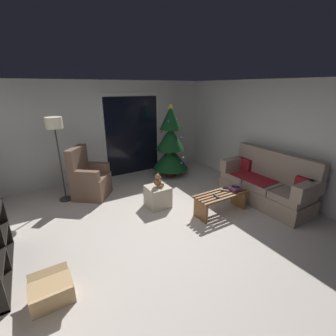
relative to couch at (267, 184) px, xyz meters
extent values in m
plane|color=#BCB2A8|center=(-2.32, 0.15, -0.40)|extent=(7.00, 7.00, 0.00)
cube|color=beige|center=(-2.32, 3.21, 0.85)|extent=(5.72, 0.12, 2.50)
cube|color=beige|center=(0.54, 0.15, 0.85)|extent=(0.12, 6.00, 2.50)
cube|color=silver|center=(-1.70, 3.14, 0.70)|extent=(1.60, 0.02, 2.20)
cube|color=black|center=(-1.70, 3.12, 0.65)|extent=(1.50, 0.02, 2.10)
cube|color=gray|center=(-0.07, 0.00, -0.23)|extent=(0.77, 1.90, 0.34)
cube|color=gray|center=(-0.09, -0.62, 0.01)|extent=(0.68, 0.60, 0.14)
cube|color=gray|center=(-0.09, 0.00, 0.01)|extent=(0.68, 0.60, 0.14)
cube|color=gray|center=(-0.09, 0.62, 0.01)|extent=(0.68, 0.60, 0.14)
cube|color=gray|center=(0.23, 0.00, 0.38)|extent=(0.21, 1.90, 0.60)
cube|color=gray|center=(-0.06, -0.87, 0.22)|extent=(0.76, 0.20, 0.28)
cube|color=gray|center=(-0.07, 0.87, 0.22)|extent=(0.76, 0.20, 0.28)
cube|color=maroon|center=(-0.11, 0.25, 0.09)|extent=(0.60, 0.90, 0.02)
cube|color=maroon|center=(0.10, -0.70, 0.22)|extent=(0.12, 0.32, 0.28)
cube|color=maroon|center=(0.09, 0.70, 0.22)|extent=(0.12, 0.32, 0.28)
cube|color=brown|center=(-1.15, -0.04, -0.01)|extent=(1.10, 0.05, 0.04)
cube|color=brown|center=(-1.15, 0.05, -0.01)|extent=(1.10, 0.05, 0.04)
cube|color=brown|center=(-1.15, 0.14, -0.01)|extent=(1.10, 0.05, 0.04)
cube|color=brown|center=(-1.15, 0.23, -0.01)|extent=(1.10, 0.05, 0.04)
cube|color=brown|center=(-1.15, 0.31, -0.01)|extent=(1.10, 0.05, 0.04)
cube|color=brown|center=(-1.64, 0.14, -0.21)|extent=(0.05, 0.36, 0.37)
cube|color=brown|center=(-0.66, 0.14, -0.21)|extent=(0.05, 0.36, 0.37)
cube|color=black|center=(-1.33, 0.08, 0.02)|extent=(0.07, 0.16, 0.02)
cube|color=#333338|center=(-1.02, 0.19, 0.02)|extent=(0.14, 0.14, 0.02)
cube|color=#A32D28|center=(-0.81, 0.11, 0.02)|extent=(0.22, 0.22, 0.03)
cube|color=#6B3D7A|center=(-0.81, 0.12, 0.06)|extent=(0.22, 0.20, 0.04)
cube|color=black|center=(-0.81, 0.10, 0.08)|extent=(0.14, 0.16, 0.01)
cylinder|color=#4C1E19|center=(-0.94, 2.35, -0.35)|extent=(0.36, 0.36, 0.10)
cylinder|color=brown|center=(-0.94, 2.35, -0.24)|extent=(0.08, 0.08, 0.12)
cone|color=#0F3819|center=(-0.94, 2.35, 0.11)|extent=(0.97, 0.97, 0.59)
cone|color=#0F3819|center=(-0.94, 2.35, 0.65)|extent=(0.77, 0.77, 0.59)
cone|color=#0F3819|center=(-0.94, 2.35, 1.18)|extent=(0.57, 0.57, 0.59)
sphere|color=red|center=(-1.18, 2.42, 0.84)|extent=(0.06, 0.06, 0.06)
sphere|color=#B233A5|center=(-0.78, 2.30, 1.11)|extent=(0.06, 0.06, 0.06)
sphere|color=white|center=(-0.94, 2.81, 0.03)|extent=(0.06, 0.06, 0.06)
sphere|color=blue|center=(-0.87, 1.92, 0.08)|extent=(0.06, 0.06, 0.06)
sphere|color=white|center=(-0.78, 1.98, 0.20)|extent=(0.06, 0.06, 0.06)
sphere|color=white|center=(-0.72, 2.32, 0.92)|extent=(0.06, 0.06, 0.06)
sphere|color=#B233A5|center=(-0.58, 2.46, 0.30)|extent=(0.06, 0.06, 0.06)
sphere|color=blue|center=(-1.07, 2.24, 1.12)|extent=(0.06, 0.06, 0.06)
sphere|color=#1E8C33|center=(-0.75, 2.14, 0.67)|extent=(0.06, 0.06, 0.06)
cone|color=#EAD14C|center=(-0.94, 2.35, 1.48)|extent=(0.14, 0.14, 0.12)
cube|color=brown|center=(-3.12, 2.14, -0.24)|extent=(0.95, 0.95, 0.31)
cube|color=brown|center=(-3.12, 2.14, 0.00)|extent=(0.95, 0.95, 0.18)
cube|color=brown|center=(-3.34, 2.31, 0.41)|extent=(0.54, 0.64, 0.64)
cube|color=brown|center=(-2.93, 2.35, 0.20)|extent=(0.55, 0.46, 0.22)
cube|color=brown|center=(-3.28, 1.91, 0.20)|extent=(0.55, 0.46, 0.22)
cylinder|color=#2D2D30|center=(-3.67, 2.28, -0.39)|extent=(0.28, 0.28, 0.02)
cylinder|color=#2D2D30|center=(-3.67, 2.28, 0.40)|extent=(0.03, 0.03, 1.55)
cylinder|color=beige|center=(-3.67, 2.28, 1.27)|extent=(0.32, 0.32, 0.22)
cube|color=#B2A893|center=(-2.08, 0.99, -0.18)|extent=(0.44, 0.44, 0.43)
cylinder|color=brown|center=(-2.00, 0.99, 0.07)|extent=(0.12, 0.12, 0.06)
cylinder|color=brown|center=(-2.07, 0.92, 0.07)|extent=(0.12, 0.12, 0.06)
sphere|color=brown|center=(-2.08, 0.99, 0.13)|extent=(0.15, 0.15, 0.15)
sphere|color=brown|center=(-2.08, 0.99, 0.25)|extent=(0.11, 0.11, 0.11)
sphere|color=#A37A51|center=(-2.04, 0.96, 0.24)|extent=(0.04, 0.04, 0.04)
sphere|color=brown|center=(-2.05, 1.02, 0.30)|extent=(0.04, 0.04, 0.04)
sphere|color=brown|center=(-2.10, 0.97, 0.30)|extent=(0.04, 0.04, 0.04)
sphere|color=brown|center=(-2.01, 1.03, 0.14)|extent=(0.06, 0.06, 0.06)
sphere|color=brown|center=(-2.11, 0.93, 0.14)|extent=(0.06, 0.06, 0.06)
cube|color=tan|center=(-4.19, -0.38, -0.27)|extent=(0.46, 0.31, 0.25)
cube|color=tan|center=(-4.20, -0.19, -0.13)|extent=(0.44, 0.10, 0.06)
cube|color=tan|center=(-4.19, -0.57, -0.13)|extent=(0.44, 0.10, 0.06)
camera|label=1|loc=(-4.08, -2.79, 1.95)|focal=24.74mm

